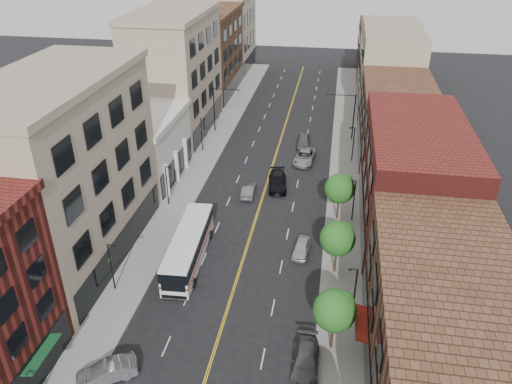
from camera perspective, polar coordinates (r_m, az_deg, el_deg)
The scene contains 33 objects.
ground at distance 41.09m, azimuth -5.54°, elevation -19.79°, with size 220.00×220.00×0.00m, color black.
sidewalk_left at distance 70.60m, azimuth -6.39°, elevation 3.02°, with size 4.00×110.00×0.15m, color gray.
sidewalk_right at distance 68.27m, azimuth 10.03°, elevation 1.78°, with size 4.00×110.00×0.15m, color gray.
bldg_l_tanoffice at distance 51.20m, azimuth -21.03°, elevation 1.72°, with size 10.00×22.00×18.00m, color gray.
bldg_l_white at distance 67.75m, azimuth -13.19°, elevation 4.90°, with size 10.00×14.00×8.00m, color silver.
bldg_l_far_a at distance 81.06m, azimuth -9.19°, elevation 13.05°, with size 10.00×20.00×18.00m, color gray.
bldg_l_far_b at distance 99.97m, azimuth -5.55°, elevation 15.42°, with size 10.00×20.00×15.00m, color brown.
bldg_l_far_c at distance 116.57m, azimuth -3.30°, elevation 18.70°, with size 10.00×16.00×20.00m, color gray.
bldg_r_near at distance 37.66m, azimuth 21.19°, elevation -16.82°, with size 10.00×26.00×10.00m, color brown.
bldg_r_mid at distance 56.46m, azimuth 17.51°, elevation 1.49°, with size 10.00×22.00×12.00m, color maroon.
bldg_r_far_a at distance 75.99m, azimuth 15.76°, elevation 8.06°, with size 10.00×20.00×10.00m, color brown.
bldg_r_far_b at distance 95.37m, azimuth 14.93°, elevation 13.62°, with size 10.00×22.00×14.00m, color gray.
bldg_r_far_c at distance 115.09m, azimuth 14.18°, elevation 15.49°, with size 10.00×18.00×11.00m, color brown.
tree_r_1 at distance 40.18m, azimuth 9.11°, elevation -13.09°, with size 3.40×3.40×5.59m.
tree_r_2 at distance 48.10m, azimuth 9.42°, elevation -5.14°, with size 3.40×3.40×5.59m.
tree_r_3 at distance 56.69m, azimuth 9.63°, elevation 0.48°, with size 3.40×3.40×5.59m.
lamp_l_1 at distance 47.86m, azimuth -16.20°, elevation -7.94°, with size 0.81×0.55×5.05m.
lamp_l_2 at distance 60.26m, azimuth -10.12°, elevation 1.00°, with size 0.81×0.55×5.05m.
lamp_l_3 at distance 74.06m, azimuth -6.21°, elevation 6.76°, with size 0.81×0.55×5.05m.
lamp_r_1 at distance 43.99m, azimuth 11.19°, elevation -10.95°, with size 0.81×0.55×5.05m.
lamp_r_2 at distance 57.24m, azimuth 11.10°, elevation -0.69°, with size 0.81×0.55×5.05m.
lamp_r_3 at distance 71.62m, azimuth 11.04°, elevation 5.59°, with size 0.81×0.55×5.05m.
signal_mast_left at distance 80.54m, azimuth -4.32°, elevation 9.98°, with size 4.49×0.18×7.20m.
signal_mast_right at distance 78.45m, azimuth 10.63°, elevation 9.04°, with size 4.49×0.18×7.20m.
city_bus at distance 50.77m, azimuth -7.71°, elevation -6.09°, with size 3.48×12.49×3.18m.
car_angle_a at distance 41.87m, azimuth -16.20°, elevation -18.61°, with size 1.56×3.89×1.32m, color #ACAFB4.
car_angle_b at distance 41.51m, azimuth -16.69°, elevation -19.09°, with size 1.55×4.46×1.47m, color #B3B6BC.
car_parked_mid at distance 40.94m, azimuth 5.71°, elevation -18.52°, with size 2.04×5.01×1.45m, color #4A4A4F.
car_parked_far at distance 52.24m, azimuth 5.23°, elevation -6.34°, with size 1.65×4.09×1.39m, color #BABDC2.
car_lane_behind at distance 62.55m, azimuth -0.83°, elevation 0.24°, with size 1.50×4.31×1.42m, color #55555A.
car_lane_a at distance 64.31m, azimuth 2.47°, elevation 1.19°, with size 2.31×5.69×1.65m, color black.
car_lane_b at distance 71.42m, azimuth 5.56°, elevation 4.04°, with size 2.72×5.90×1.64m, color #9B9EA3.
car_lane_c at distance 76.72m, azimuth 5.43°, elevation 5.87°, with size 1.91×4.75×1.62m, color #525257.
Camera 1 is at (8.11, -25.91, 30.85)m, focal length 35.00 mm.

